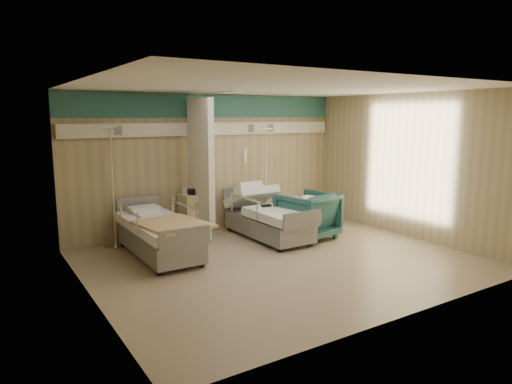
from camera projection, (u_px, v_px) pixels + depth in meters
ground at (282, 261)px, 7.51m from camera, size 6.00×5.00×0.00m
room_walls at (272, 147)px, 7.39m from camera, size 6.04×5.04×2.82m
bed_right at (268, 222)px, 8.85m from camera, size 1.00×2.16×0.63m
bed_left at (160, 238)px, 7.69m from camera, size 1.00×2.16×0.63m
bedside_cabinet at (194, 215)px, 8.98m from camera, size 0.50×0.48×0.85m
visitor_armchair at (307, 215)px, 8.84m from camera, size 1.13×1.15×0.90m
waffle_blanket at (308, 191)px, 8.70m from camera, size 0.76×0.71×0.07m
iv_stand_right at (266, 206)px, 9.82m from camera, size 0.38×0.38×2.11m
iv_stand_left at (115, 223)px, 8.24m from camera, size 0.39×0.39×2.19m
call_remote at (266, 206)px, 8.78m from camera, size 0.20×0.10×0.04m
tan_blanket at (173, 224)px, 7.29m from camera, size 1.10×1.31×0.04m
toiletry_bag at (194, 192)px, 8.86m from camera, size 0.24×0.20×0.11m
white_cup at (184, 191)px, 8.93m from camera, size 0.12×0.12×0.13m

